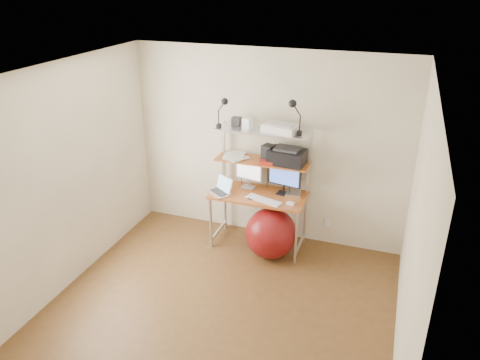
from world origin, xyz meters
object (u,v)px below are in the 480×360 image
Objects in this scene: printer at (287,156)px; exercise_ball at (271,233)px; laptop at (222,189)px; monitor_silver at (249,171)px; monitor_black at (284,177)px.

printer is 0.99m from exercise_ball.
printer is at bearing 52.09° from laptop.
exercise_ball is at bearing -29.84° from monitor_silver.
exercise_ball is at bearing -99.99° from printer.
printer is 0.73× the size of exercise_ball.
laptop reaches higher than exercise_ball.
exercise_ball is (0.69, -0.09, -0.46)m from laptop.
laptop is at bearing -124.59° from monitor_silver.
monitor_black reaches higher than monitor_silver.
monitor_silver is at bearing 139.23° from exercise_ball.
monitor_silver reaches higher than laptop.
monitor_black is 0.81m from laptop.
monitor_silver reaches higher than exercise_ball.
printer reaches higher than monitor_silver.
laptop is (-0.27, -0.27, -0.18)m from monitor_silver.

